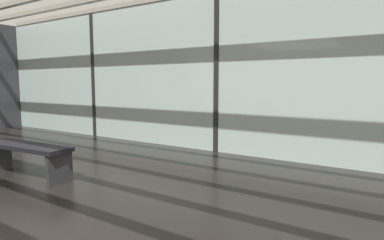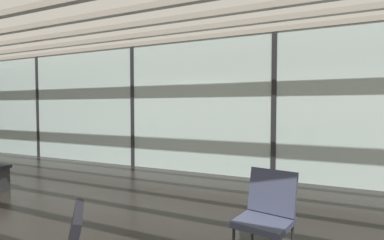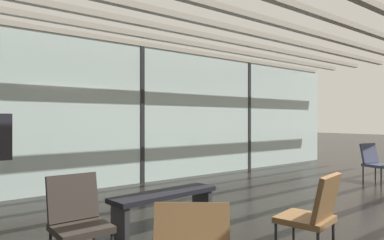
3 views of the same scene
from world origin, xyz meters
TOP-DOWN VIEW (x-y plane):
  - glass_curtain_wall at (0.00, 5.20)m, footprint 14.00×0.08m
  - window_mullion_1 at (0.00, 5.20)m, footprint 0.10×0.12m
  - window_mullion_2 at (3.50, 5.20)m, footprint 0.10×0.12m
  - ceiling_slats at (0.00, 1.90)m, footprint 13.72×6.72m
  - parked_airplane at (-1.28, 10.12)m, footprint 14.62×4.36m
  - lounge_chair_0 at (-0.85, 0.42)m, footprint 0.57×0.61m
  - lounge_chair_1 at (3.96, 1.93)m, footprint 0.57×0.61m
  - lounge_chair_2 at (-2.72, 1.71)m, footprint 0.49×0.53m
  - waiting_bench at (-1.40, 2.19)m, footprint 1.53×0.53m

SIDE VIEW (x-z plane):
  - waiting_bench at x=-1.40m, z-range 0.13..0.60m
  - lounge_chair_0 at x=-0.85m, z-range 0.06..0.93m
  - lounge_chair_1 at x=3.96m, z-range 0.06..0.93m
  - lounge_chair_2 at x=-2.72m, z-range 0.06..0.93m
  - glass_curtain_wall at x=0.00m, z-range 0.00..3.02m
  - window_mullion_1 at x=0.00m, z-range 0.00..3.02m
  - window_mullion_2 at x=3.50m, z-range 0.00..3.02m
  - parked_airplane at x=-1.28m, z-range 0.00..4.36m
  - ceiling_slats at x=0.00m, z-range 3.02..3.12m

